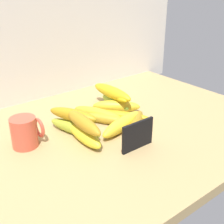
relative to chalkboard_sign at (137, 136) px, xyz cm
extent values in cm
cube|color=tan|center=(1.09, 13.44, -5.36)|extent=(110.00, 76.00, 3.00)
cube|color=silver|center=(1.09, 52.44, 28.14)|extent=(130.00, 2.00, 70.00)
cube|color=black|center=(0.00, -0.07, 0.34)|extent=(11.00, 0.80, 8.40)
cube|color=#8D6043|center=(0.00, 0.73, -3.56)|extent=(9.90, 1.20, 0.60)
cylinder|color=#CF4F39|center=(-24.64, 20.93, 0.63)|extent=(7.41, 7.41, 8.97)
torus|color=#CF4F39|center=(-19.93, 20.93, 0.63)|extent=(1.00, 6.02, 6.02)
ellipsoid|color=#B28C25|center=(2.72, 17.49, -2.25)|extent=(13.94, 18.79, 3.22)
ellipsoid|color=#9CB02E|center=(-9.45, 18.35, -1.84)|extent=(9.92, 19.58, 4.03)
ellipsoid|color=#B89118|center=(7.91, 16.68, -2.17)|extent=(14.79, 18.58, 3.37)
ellipsoid|color=#A1791C|center=(7.88, 9.05, -2.11)|extent=(17.27, 14.57, 3.49)
ellipsoid|color=gold|center=(11.11, 23.07, -1.67)|extent=(15.64, 14.53, 4.37)
ellipsoid|color=yellow|center=(-9.78, 12.59, -1.66)|extent=(5.36, 17.62, 4.40)
ellipsoid|color=gold|center=(2.48, 22.82, -1.92)|extent=(10.80, 18.46, 3.87)
ellipsoid|color=yellow|center=(3.79, 11.06, -1.68)|extent=(20.82, 9.95, 4.36)
ellipsoid|color=#90B833|center=(13.29, 26.52, -1.77)|extent=(5.07, 16.02, 4.18)
ellipsoid|color=gold|center=(11.86, 26.53, 2.51)|extent=(5.03, 19.73, 4.37)
ellipsoid|color=#AF8517|center=(-9.12, 19.55, 2.09)|extent=(10.71, 16.90, 3.84)
ellipsoid|color=#AD821D|center=(-9.96, 12.63, 2.52)|extent=(5.02, 18.57, 3.96)
ellipsoid|color=yellow|center=(12.12, 25.59, 1.99)|extent=(5.21, 16.10, 3.33)
camera|label=1|loc=(-51.77, -53.82, 41.72)|focal=48.28mm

